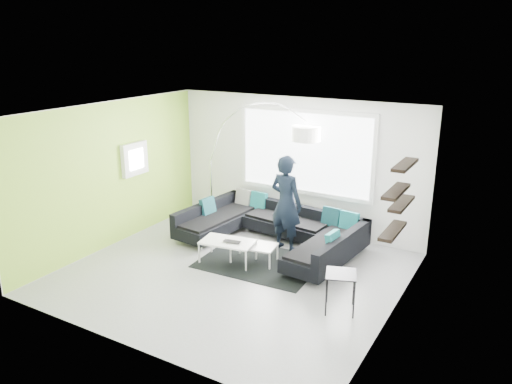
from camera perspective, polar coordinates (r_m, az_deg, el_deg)
ground at (r=8.81m, az=-2.67°, el=-9.26°), size 5.50×5.50×0.00m
room_shell at (r=8.31m, az=-1.86°, el=2.47°), size 5.54×5.04×2.82m
sectional_sofa at (r=9.74m, az=1.50°, el=-4.52°), size 3.53×2.39×0.72m
rug at (r=9.19m, az=0.40°, el=-8.03°), size 2.16×1.62×0.01m
coffee_table at (r=9.14m, az=-1.73°, el=-6.81°), size 1.33×0.90×0.40m
arc_lamp at (r=11.03m, az=-5.21°, el=3.65°), size 2.51×0.73×2.69m
side_table at (r=7.68m, az=9.61°, el=-11.19°), size 0.57×0.57×0.61m
person at (r=9.43m, az=3.46°, el=-1.30°), size 0.83×0.68×1.87m
laptop at (r=8.97m, az=-2.88°, el=-5.81°), size 0.39×0.30×0.03m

